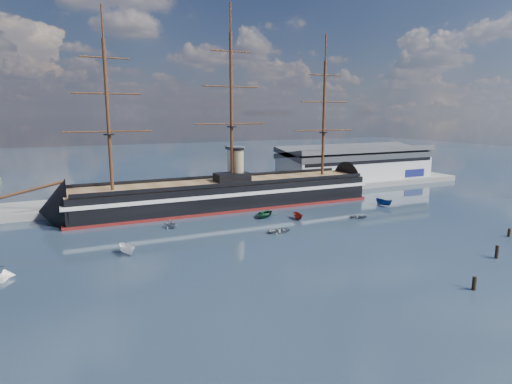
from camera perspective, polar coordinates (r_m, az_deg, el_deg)
name	(u,v)px	position (r m, az deg, el deg)	size (l,w,h in m)	color
ground	(274,220)	(112.21, 2.42, -3.80)	(600.00, 600.00, 0.00)	#1A2535
quay	(251,194)	(148.05, -0.71, -0.29)	(180.00, 18.00, 2.00)	slate
warehouse	(355,163)	(175.50, 13.10, 3.76)	(63.00, 21.00, 11.60)	#B7BABC
quay_tower	(235,168)	(141.01, -2.79, 3.17)	(5.00, 5.00, 15.00)	silver
warship	(221,195)	(126.22, -4.75, -0.34)	(112.95, 17.03, 53.94)	black
motorboat_a	(127,255)	(89.37, -16.79, -8.00)	(6.39, 2.34, 2.55)	white
motorboat_b	(280,233)	(100.97, 3.22, -5.43)	(3.43, 1.37, 1.60)	gray
motorboat_c	(298,219)	(113.66, 5.66, -3.65)	(5.36, 1.97, 2.14)	maroon
motorboat_d	(171,228)	(106.60, -11.29, -4.76)	(6.57, 2.85, 2.41)	slate
motorboat_e	(358,218)	(117.50, 13.49, -3.43)	(2.89, 1.15, 1.35)	slate
motorboat_f	(384,206)	(135.40, 16.66, -1.76)	(6.53, 2.39, 2.61)	navy
motorboat_g	(264,217)	(115.88, 1.04, -3.33)	(4.70, 1.88, 2.19)	#143F28
piling_near_mid	(474,290)	(77.69, 27.02, -11.55)	(0.64, 0.64, 2.94)	black
piling_near_right	(496,258)	(95.66, 29.37, -7.71)	(0.64, 0.64, 3.30)	black
piling_far_right	(509,237)	(113.36, 30.63, -5.14)	(0.64, 0.64, 2.61)	black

